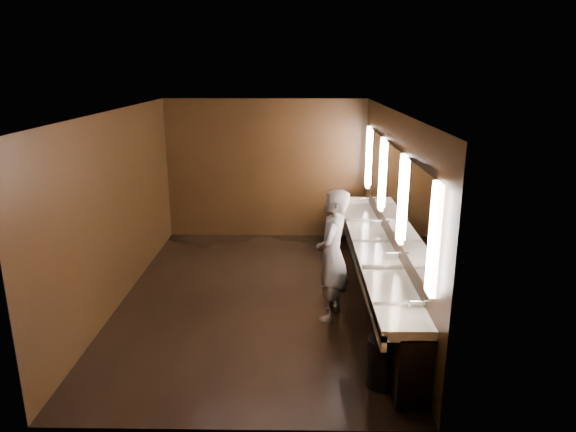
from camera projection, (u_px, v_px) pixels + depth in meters
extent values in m
plane|color=black|center=(256.00, 297.00, 7.86)|extent=(6.00, 6.00, 0.00)
cube|color=#2D2D2B|center=(252.00, 111.00, 7.07)|extent=(4.00, 6.00, 0.02)
cube|color=black|center=(266.00, 169.00, 10.35)|extent=(4.00, 0.02, 2.80)
cube|color=black|center=(227.00, 298.00, 4.58)|extent=(4.00, 0.02, 2.80)
cube|color=black|center=(118.00, 208.00, 7.50)|extent=(0.02, 6.00, 2.80)
cube|color=black|center=(392.00, 209.00, 7.43)|extent=(0.02, 6.00, 2.80)
cube|color=black|center=(376.00, 273.00, 7.72)|extent=(0.36, 5.40, 0.81)
cube|color=white|center=(371.00, 245.00, 7.59)|extent=(0.55, 5.40, 0.12)
cube|color=white|center=(354.00, 250.00, 7.62)|extent=(0.06, 5.40, 0.18)
cylinder|color=silver|center=(418.00, 302.00, 5.44)|extent=(0.18, 0.04, 0.04)
cylinder|color=silver|center=(393.00, 254.00, 6.85)|extent=(0.18, 0.04, 0.04)
cylinder|color=silver|center=(377.00, 222.00, 8.25)|extent=(0.18, 0.04, 0.04)
cylinder|color=silver|center=(365.00, 199.00, 9.66)|extent=(0.18, 0.04, 0.04)
cube|color=#FFE0CC|center=(434.00, 240.00, 5.03)|extent=(0.06, 0.22, 1.15)
cube|color=white|center=(417.00, 217.00, 5.80)|extent=(0.03, 1.32, 1.15)
cube|color=#FFE0CC|center=(402.00, 200.00, 6.57)|extent=(0.06, 0.23, 1.15)
cube|color=white|center=(392.00, 186.00, 7.34)|extent=(0.03, 1.32, 1.15)
cube|color=#FFE0CC|center=(382.00, 175.00, 8.11)|extent=(0.06, 0.23, 1.15)
cube|color=white|center=(375.00, 165.00, 8.87)|extent=(0.03, 1.32, 1.15)
cube|color=#FFE0CC|center=(368.00, 157.00, 9.64)|extent=(0.06, 0.22, 1.15)
imported|color=#8098BF|center=(332.00, 255.00, 6.99)|extent=(0.61, 0.77, 1.84)
cylinder|color=black|center=(383.00, 362.00, 5.62)|extent=(0.43, 0.43, 0.56)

